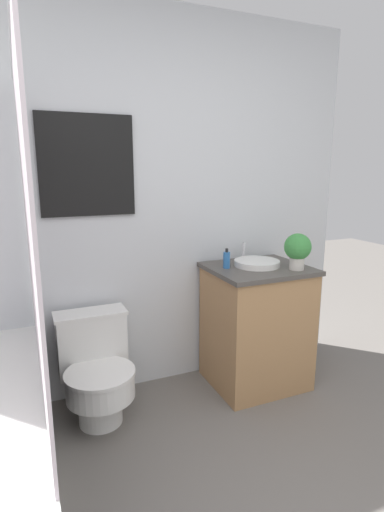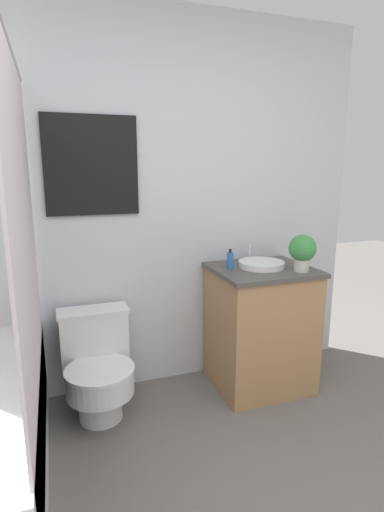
{
  "view_description": "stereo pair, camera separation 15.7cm",
  "coord_description": "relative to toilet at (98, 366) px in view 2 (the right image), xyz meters",
  "views": [
    {
      "loc": [
        -0.62,
        -0.54,
        1.5
      ],
      "look_at": [
        0.27,
        1.53,
        1.0
      ],
      "focal_mm": 28.0,
      "sensor_mm": 36.0,
      "label": 1
    },
    {
      "loc": [
        -0.48,
        -0.6,
        1.5
      ],
      "look_at": [
        0.27,
        1.53,
        1.0
      ],
      "focal_mm": 28.0,
      "sensor_mm": 36.0,
      "label": 2
    }
  ],
  "objects": [
    {
      "name": "toilet",
      "position": [
        0.0,
        0.0,
        0.0
      ],
      "size": [
        0.44,
        0.55,
        0.64
      ],
      "color": "white",
      "rests_on": "ground_plane"
    },
    {
      "name": "vanity",
      "position": [
        1.1,
        -0.03,
        0.11
      ],
      "size": [
        0.66,
        0.57,
        0.85
      ],
      "color": "#AD7F51",
      "rests_on": "ground_plane"
    },
    {
      "name": "wall_back",
      "position": [
        0.28,
        0.3,
        0.94
      ],
      "size": [
        3.3,
        0.07,
        2.5
      ],
      "color": "silver",
      "rests_on": "ground_plane"
    },
    {
      "name": "soap_bottle",
      "position": [
        0.89,
        0.02,
        0.59
      ],
      "size": [
        0.05,
        0.05,
        0.13
      ],
      "color": "#2D6BB2",
      "rests_on": "vanity"
    },
    {
      "name": "potted_plant",
      "position": [
        1.29,
        -0.19,
        0.67
      ],
      "size": [
        0.18,
        0.18,
        0.24
      ],
      "color": "beige",
      "rests_on": "vanity"
    },
    {
      "name": "sink",
      "position": [
        1.1,
        -0.01,
        0.56
      ],
      "size": [
        0.31,
        0.34,
        0.13
      ],
      "color": "white",
      "rests_on": "vanity"
    }
  ]
}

